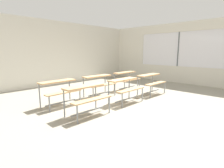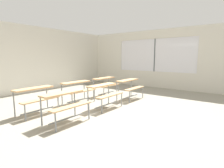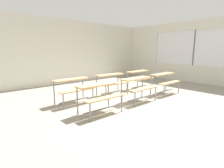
% 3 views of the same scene
% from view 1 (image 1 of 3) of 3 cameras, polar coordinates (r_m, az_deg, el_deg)
% --- Properties ---
extents(ground, '(10.00, 9.00, 0.05)m').
position_cam_1_polar(ground, '(5.29, 2.75, -7.26)').
color(ground, gray).
extents(wall_back, '(10.00, 0.12, 3.00)m').
position_cam_1_polar(wall_back, '(8.68, -20.46, 9.33)').
color(wall_back, silver).
rests_on(wall_back, ground).
extents(wall_right, '(0.12, 9.00, 3.00)m').
position_cam_1_polar(wall_right, '(9.35, 24.35, 8.78)').
color(wall_right, silver).
rests_on(wall_right, ground).
extents(desk_bench_r0c0, '(1.11, 0.60, 0.74)m').
position_cam_1_polar(desk_bench_r0c0, '(4.43, -8.28, -3.01)').
color(desk_bench_r0c0, tan).
rests_on(desk_bench_r0c0, ground).
extents(desk_bench_r0c1, '(1.10, 0.60, 0.74)m').
position_cam_1_polar(desk_bench_r0c1, '(5.49, 4.42, -0.26)').
color(desk_bench_r0c1, tan).
rests_on(desk_bench_r0c1, ground).
extents(desk_bench_r0c2, '(1.11, 0.61, 0.74)m').
position_cam_1_polar(desk_bench_r0c2, '(6.71, 12.67, 1.49)').
color(desk_bench_r0c2, tan).
rests_on(desk_bench_r0c2, ground).
extents(desk_bench_r1c0, '(1.11, 0.61, 0.74)m').
position_cam_1_polar(desk_bench_r1c0, '(5.35, -16.74, -0.97)').
color(desk_bench_r1c0, tan).
rests_on(desk_bench_r1c0, ground).
extents(desk_bench_r1c1, '(1.13, 0.64, 0.74)m').
position_cam_1_polar(desk_bench_r1c1, '(6.24, -4.24, 1.05)').
color(desk_bench_r1c1, tan).
rests_on(desk_bench_r1c1, ground).
extents(desk_bench_r1c2, '(1.10, 0.60, 0.74)m').
position_cam_1_polar(desk_bench_r1c2, '(7.34, 4.85, 2.48)').
color(desk_bench_r1c2, tan).
rests_on(desk_bench_r1c2, ground).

